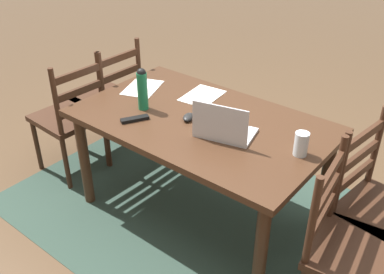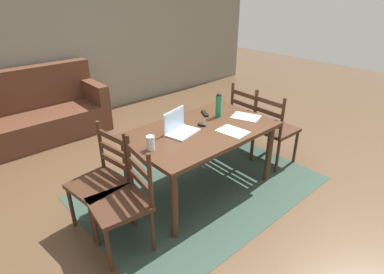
# 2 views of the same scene
# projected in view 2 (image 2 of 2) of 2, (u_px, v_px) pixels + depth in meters

# --- Properties ---
(ground_plane) EXTENTS (14.00, 14.00, 0.00)m
(ground_plane) POSITION_uv_depth(u_px,v_px,m) (201.00, 188.00, 3.53)
(ground_plane) COLOR brown
(area_rug) EXTENTS (2.54, 1.78, 0.01)m
(area_rug) POSITION_uv_depth(u_px,v_px,m) (201.00, 187.00, 3.53)
(area_rug) COLOR #2D4238
(area_rug) RESTS_ON ground
(wall_back) EXTENTS (8.00, 0.12, 2.70)m
(wall_back) POSITION_uv_depth(u_px,v_px,m) (71.00, 34.00, 4.94)
(wall_back) COLOR gray
(wall_back) RESTS_ON ground
(dining_table) EXTENTS (1.54, 0.93, 0.73)m
(dining_table) POSITION_uv_depth(u_px,v_px,m) (202.00, 137.00, 3.24)
(dining_table) COLOR #422819
(dining_table) RESTS_ON ground
(chair_left_far) EXTENTS (0.49, 0.49, 0.95)m
(chair_left_far) POSITION_uv_depth(u_px,v_px,m) (102.00, 182.00, 2.82)
(chair_left_far) COLOR #3D2316
(chair_left_far) RESTS_ON ground
(chair_right_far) EXTENTS (0.46, 0.46, 0.95)m
(chair_right_far) POSITION_uv_depth(u_px,v_px,m) (250.00, 120.00, 4.08)
(chair_right_far) COLOR #3D2316
(chair_right_far) RESTS_ON ground
(chair_right_near) EXTENTS (0.45, 0.45, 0.95)m
(chair_right_near) POSITION_uv_depth(u_px,v_px,m) (274.00, 129.00, 3.83)
(chair_right_near) COLOR #3D2316
(chair_right_near) RESTS_ON ground
(chair_left_near) EXTENTS (0.49, 0.49, 0.95)m
(chair_left_near) POSITION_uv_depth(u_px,v_px,m) (124.00, 202.00, 2.56)
(chair_left_near) COLOR #3D2316
(chair_left_near) RESTS_ON ground
(couch) EXTENTS (1.80, 0.80, 1.00)m
(couch) POSITION_uv_depth(u_px,v_px,m) (40.00, 114.00, 4.56)
(couch) COLOR #512D1E
(couch) RESTS_ON ground
(laptop) EXTENTS (0.36, 0.29, 0.23)m
(laptop) POSITION_uv_depth(u_px,v_px,m) (179.00, 127.00, 3.10)
(laptop) COLOR silver
(laptop) RESTS_ON dining_table
(water_bottle) EXTENTS (0.06, 0.06, 0.27)m
(water_bottle) POSITION_uv_depth(u_px,v_px,m) (219.00, 105.00, 3.44)
(water_bottle) COLOR #197247
(water_bottle) RESTS_ON dining_table
(drinking_glass) EXTENTS (0.08, 0.08, 0.13)m
(drinking_glass) POSITION_uv_depth(u_px,v_px,m) (150.00, 143.00, 2.78)
(drinking_glass) COLOR silver
(drinking_glass) RESTS_ON dining_table
(computer_mouse) EXTENTS (0.09, 0.11, 0.03)m
(computer_mouse) POSITION_uv_depth(u_px,v_px,m) (202.00, 124.00, 3.27)
(computer_mouse) COLOR black
(computer_mouse) RESTS_ON dining_table
(tv_remote) EXTENTS (0.12, 0.17, 0.02)m
(tv_remote) POSITION_uv_depth(u_px,v_px,m) (205.00, 113.00, 3.55)
(tv_remote) COLOR black
(tv_remote) RESTS_ON dining_table
(paper_stack_left) EXTENTS (0.24, 0.32, 0.00)m
(paper_stack_left) POSITION_uv_depth(u_px,v_px,m) (233.00, 131.00, 3.14)
(paper_stack_left) COLOR white
(paper_stack_left) RESTS_ON dining_table
(paper_stack_right) EXTENTS (0.30, 0.35, 0.00)m
(paper_stack_right) POSITION_uv_depth(u_px,v_px,m) (246.00, 117.00, 3.49)
(paper_stack_right) COLOR white
(paper_stack_right) RESTS_ON dining_table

